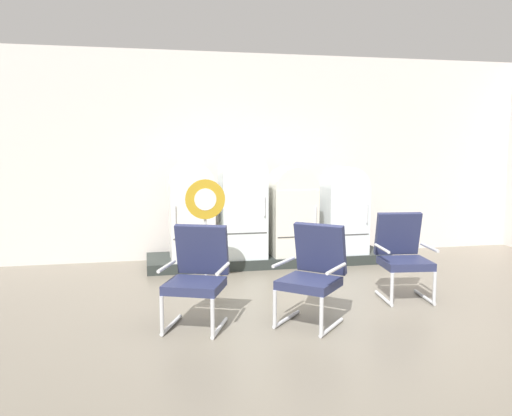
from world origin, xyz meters
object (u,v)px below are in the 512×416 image
refrigerator_2 (292,208)px  armchair_right (402,252)px  armchair_center (313,270)px  sign_stand (206,232)px  refrigerator_0 (191,208)px  armchair_left (198,272)px  refrigerator_1 (242,201)px  refrigerator_3 (344,207)px

refrigerator_2 → armchair_right: size_ratio=1.34×
armchair_center → sign_stand: (-0.92, 1.63, 0.17)m
refrigerator_2 → armchair_center: size_ratio=1.34×
refrigerator_2 → sign_stand: (-1.45, -1.06, -0.14)m
refrigerator_0 → armchair_center: size_ratio=1.41×
refrigerator_2 → armchair_left: size_ratio=1.34×
refrigerator_2 → refrigerator_0: bearing=-179.5°
armchair_left → armchair_center: size_ratio=1.00×
refrigerator_1 → armchair_left: size_ratio=1.59×
sign_stand → refrigerator_0: bearing=94.7°
armchair_right → refrigerator_1: bearing=128.4°
refrigerator_1 → armchair_right: bearing=-51.6°
refrigerator_2 → refrigerator_3: refrigerator_2 is taller
refrigerator_2 → refrigerator_3: bearing=-3.5°
refrigerator_3 → armchair_left: size_ratio=1.33×
refrigerator_3 → armchair_left: bearing=-135.6°
armchair_left → sign_stand: size_ratio=0.73×
armchair_right → sign_stand: bearing=156.4°
armchair_left → refrigerator_3: bearing=44.4°
refrigerator_0 → refrigerator_2: 1.54m
refrigerator_1 → armchair_right: 2.58m
armchair_left → armchair_right: size_ratio=1.00×
refrigerator_0 → sign_stand: refrigerator_0 is taller
armchair_left → sign_stand: sign_stand is taller
refrigerator_1 → sign_stand: bearing=-123.7°
refrigerator_1 → refrigerator_2: bearing=4.1°
refrigerator_3 → sign_stand: 2.50m
refrigerator_1 → refrigerator_3: refrigerator_1 is taller
armchair_center → refrigerator_0: bearing=110.6°
refrigerator_1 → refrigerator_3: 1.62m
refrigerator_1 → sign_stand: (-0.67, -1.01, -0.29)m
refrigerator_0 → armchair_left: refrigerator_0 is taller
refrigerator_2 → armchair_right: (0.80, -2.04, -0.31)m
refrigerator_0 → refrigerator_1: refrigerator_1 is taller
refrigerator_2 → sign_stand: size_ratio=0.97×
armchair_left → armchair_center: 1.18m
refrigerator_3 → refrigerator_1: bearing=-179.8°
refrigerator_2 → refrigerator_3: 0.83m
refrigerator_1 → armchair_center: bearing=-84.6°
refrigerator_2 → refrigerator_1: bearing=-175.9°
refrigerator_0 → refrigerator_3: 2.37m
armchair_left → armchair_right: (2.50, 0.48, 0.00)m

